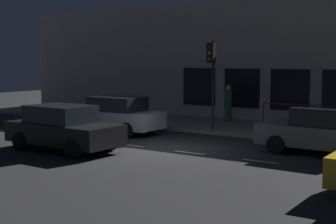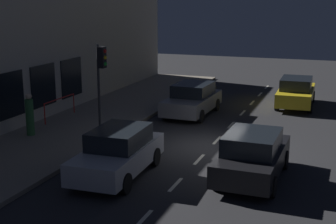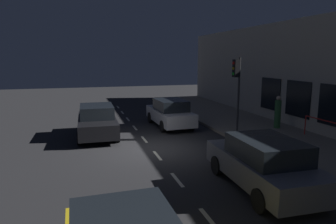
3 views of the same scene
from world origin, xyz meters
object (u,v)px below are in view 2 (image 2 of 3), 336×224
at_px(traffic_light, 101,69).
at_px(parked_car_1, 118,152).
at_px(pedestrian_0, 30,116).
at_px(parked_car_2, 192,99).
at_px(parked_car_0, 296,92).
at_px(parked_car_3, 252,155).

relative_size(traffic_light, parked_car_1, 0.89).
bearing_deg(parked_car_1, pedestrian_0, -28.12).
bearing_deg(parked_car_2, parked_car_1, 93.10).
bearing_deg(parked_car_2, pedestrian_0, 52.80).
height_order(parked_car_2, pedestrian_0, pedestrian_0).
relative_size(parked_car_1, parked_car_2, 0.97).
height_order(traffic_light, parked_car_0, traffic_light).
xyz_separation_m(parked_car_1, parked_car_2, (0.26, -8.98, 0.00)).
xyz_separation_m(parked_car_1, parked_car_3, (-4.19, -1.20, 0.00)).
bearing_deg(pedestrian_0, parked_car_3, 29.99).
bearing_deg(parked_car_0, parked_car_1, -110.35).
height_order(parked_car_1, parked_car_2, same).
distance_m(parked_car_0, parked_car_3, 11.52).
height_order(parked_car_0, parked_car_2, same).
xyz_separation_m(parked_car_0, parked_car_3, (0.22, 11.52, -0.00)).
xyz_separation_m(parked_car_0, parked_car_1, (4.41, 12.72, -0.00)).
height_order(traffic_light, pedestrian_0, traffic_light).
relative_size(traffic_light, pedestrian_0, 2.16).
relative_size(parked_car_1, parked_car_3, 1.01).
height_order(traffic_light, parked_car_3, traffic_light).
height_order(parked_car_1, pedestrian_0, pedestrian_0).
height_order(parked_car_2, parked_car_3, same).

